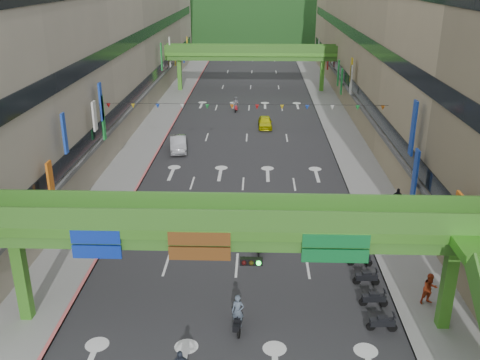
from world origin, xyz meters
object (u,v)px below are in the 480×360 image
(overpass_near, at_px, (250,242))
(scooter_rider_mid, at_px, (259,238))
(scooter_rider_near, at_px, (238,315))
(car_silver, at_px, (178,144))
(car_yellow, at_px, (265,122))
(pedestrian_red, at_px, (429,291))

(overpass_near, relative_size, scooter_rider_mid, 12.97)
(scooter_rider_near, relative_size, car_silver, 0.46)
(overpass_near, bearing_deg, scooter_rider_near, -177.05)
(scooter_rider_near, bearing_deg, car_yellow, 87.39)
(pedestrian_red, bearing_deg, scooter_rider_near, 178.69)
(scooter_rider_mid, height_order, car_yellow, scooter_rider_mid)
(scooter_rider_near, xyz_separation_m, car_yellow, (1.77, 38.78, -0.33))
(car_yellow, height_order, pedestrian_red, pedestrian_red)
(scooter_rider_near, bearing_deg, car_silver, 103.88)
(pedestrian_red, bearing_deg, car_silver, 108.08)
(scooter_rider_near, height_order, car_silver, scooter_rider_near)
(scooter_rider_mid, relative_size, car_silver, 0.47)
(car_silver, height_order, car_yellow, car_silver)
(overpass_near, bearing_deg, pedestrian_red, 14.76)
(scooter_rider_mid, xyz_separation_m, pedestrian_red, (9.47, -5.60, -0.19))
(overpass_near, xyz_separation_m, scooter_rider_near, (-0.61, -0.03, -4.20))
(car_silver, bearing_deg, car_yellow, 36.15)
(scooter_rider_mid, distance_m, car_yellow, 30.55)
(car_yellow, relative_size, pedestrian_red, 2.15)
(overpass_near, xyz_separation_m, pedestrian_red, (9.94, 2.62, -4.28))
(overpass_near, distance_m, scooter_rider_mid, 9.19)
(scooter_rider_near, height_order, car_yellow, scooter_rider_near)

